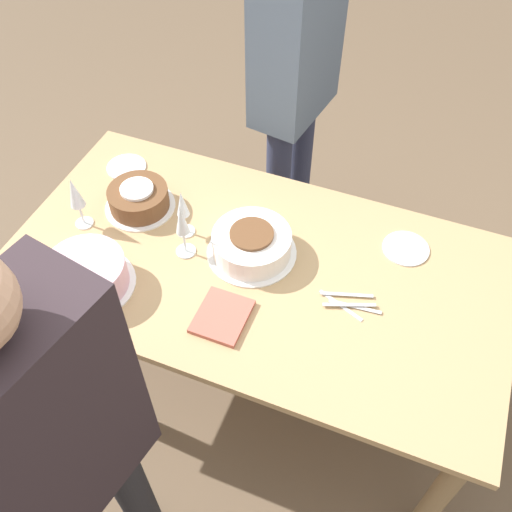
{
  "coord_description": "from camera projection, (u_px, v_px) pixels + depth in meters",
  "views": [
    {
      "loc": [
        -0.45,
        1.13,
        2.24
      ],
      "look_at": [
        0.0,
        0.0,
        0.79
      ],
      "focal_mm": 40.0,
      "sensor_mm": 36.0,
      "label": 1
    }
  ],
  "objects": [
    {
      "name": "person_watching",
      "position": [
        57.0,
        447.0,
        1.28
      ],
      "size": [
        0.29,
        0.43,
        1.62
      ],
      "rotation": [
        0.0,
        0.0,
        -1.76
      ],
      "color": "#232328",
      "rests_on": "ground_plane"
    },
    {
      "name": "napkin_stack",
      "position": [
        222.0,
        316.0,
        1.79
      ],
      "size": [
        0.16,
        0.18,
        0.02
      ],
      "color": "#B75B4C",
      "rests_on": "dining_table"
    },
    {
      "name": "cake_front_chocolate",
      "position": [
        139.0,
        198.0,
        2.08
      ],
      "size": [
        0.26,
        0.26,
        0.1
      ],
      "color": "white",
      "rests_on": "dining_table"
    },
    {
      "name": "ground_plane",
      "position": [
        256.0,
        372.0,
        2.5
      ],
      "size": [
        12.0,
        12.0,
        0.0
      ],
      "primitive_type": "plane",
      "color": "brown"
    },
    {
      "name": "fork_pile",
      "position": [
        348.0,
        303.0,
        1.82
      ],
      "size": [
        0.21,
        0.11,
        0.01
      ],
      "color": "silver",
      "rests_on": "dining_table"
    },
    {
      "name": "wine_glass_far",
      "position": [
        75.0,
        195.0,
        1.95
      ],
      "size": [
        0.06,
        0.06,
        0.21
      ],
      "color": "silver",
      "rests_on": "dining_table"
    },
    {
      "name": "dining_table",
      "position": [
        256.0,
        283.0,
        2.01
      ],
      "size": [
        1.7,
        0.9,
        0.74
      ],
      "color": "tan",
      "rests_on": "ground_plane"
    },
    {
      "name": "dessert_plate_left",
      "position": [
        406.0,
        248.0,
        1.98
      ],
      "size": [
        0.16,
        0.16,
        0.01
      ],
      "color": "silver",
      "rests_on": "dining_table"
    },
    {
      "name": "dessert_plate_right",
      "position": [
        126.0,
        167.0,
        2.25
      ],
      "size": [
        0.16,
        0.16,
        0.01
      ],
      "color": "silver",
      "rests_on": "dining_table"
    },
    {
      "name": "person_cutting",
      "position": [
        296.0,
        68.0,
        2.24
      ],
      "size": [
        0.28,
        0.43,
        1.65
      ],
      "rotation": [
        0.0,
        0.0,
        1.42
      ],
      "color": "#2D334C",
      "rests_on": "ground_plane"
    },
    {
      "name": "cake_back_decorated",
      "position": [
        87.0,
        275.0,
        1.84
      ],
      "size": [
        0.3,
        0.3,
        0.11
      ],
      "color": "white",
      "rests_on": "dining_table"
    },
    {
      "name": "wine_glass_near",
      "position": [
        182.0,
        223.0,
        1.86
      ],
      "size": [
        0.07,
        0.07,
        0.22
      ],
      "color": "silver",
      "rests_on": "dining_table"
    },
    {
      "name": "wine_glass_extra",
      "position": [
        182.0,
        207.0,
        1.94
      ],
      "size": [
        0.07,
        0.07,
        0.19
      ],
      "color": "silver",
      "rests_on": "dining_table"
    },
    {
      "name": "cake_center_white",
      "position": [
        252.0,
        244.0,
        1.93
      ],
      "size": [
        0.31,
        0.31,
        0.1
      ],
      "color": "white",
      "rests_on": "dining_table"
    }
  ]
}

